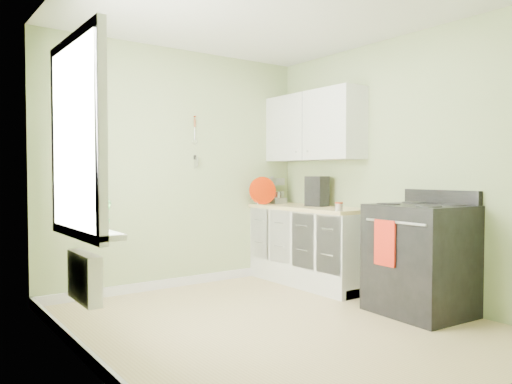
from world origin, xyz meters
TOP-DOWN VIEW (x-y plane):
  - floor at (0.00, 0.00)m, footprint 3.20×3.60m
  - ceiling at (0.00, 0.00)m, footprint 3.20×3.60m
  - wall_back at (0.00, 1.81)m, footprint 3.20×0.02m
  - wall_left at (-1.61, 0.00)m, footprint 0.02×3.60m
  - wall_right at (1.61, 0.00)m, footprint 0.02×3.60m
  - base_cabinets at (1.30, 1.00)m, footprint 0.60×1.60m
  - countertop at (1.29, 1.00)m, footprint 0.64×1.60m
  - upper_cabinets at (1.43, 1.10)m, footprint 0.35×1.40m
  - window at (-1.58, 0.30)m, footprint 0.06×1.14m
  - window_sill at (-1.51, 0.30)m, footprint 0.18×1.14m
  - radiator at (-1.54, 0.25)m, footprint 0.12×0.50m
  - wall_utensils at (0.20, 1.78)m, footprint 0.02×0.14m
  - stove at (1.28, -0.52)m, footprint 0.77×0.86m
  - stand_mixer at (1.34, 1.74)m, footprint 0.20×0.31m
  - kettle at (1.07, 1.72)m, footprint 0.18×0.11m
  - coffee_maker at (1.37, 0.98)m, footprint 0.24×0.25m
  - red_tray at (1.05, 1.61)m, footprint 0.35×0.16m
  - jar at (1.05, 0.30)m, footprint 0.08×0.08m
  - plant_a at (-1.50, -0.04)m, footprint 0.19×0.18m
  - plant_b at (-1.50, 0.28)m, footprint 0.20×0.21m
  - plant_c at (-1.50, 0.65)m, footprint 0.24×0.24m

SIDE VIEW (x-z plane):
  - floor at x=0.00m, z-range -0.02..0.00m
  - base_cabinets at x=1.30m, z-range 0.00..0.87m
  - stove at x=1.28m, z-range -0.06..1.08m
  - radiator at x=-1.54m, z-range 0.38..0.73m
  - window_sill at x=-1.51m, z-range 0.86..0.90m
  - countertop at x=1.29m, z-range 0.87..0.91m
  - jar at x=1.05m, z-range 0.91..1.00m
  - kettle at x=1.07m, z-range 0.91..1.09m
  - plant_b at x=-1.50m, z-range 0.90..1.20m
  - plant_a at x=-1.50m, z-range 0.90..1.20m
  - plant_c at x=-1.50m, z-range 0.90..1.21m
  - stand_mixer at x=1.34m, z-range 0.88..1.24m
  - coffee_maker at x=1.37m, z-range 0.90..1.25m
  - red_tray at x=1.05m, z-range 0.91..1.25m
  - wall_back at x=0.00m, z-range 0.00..2.70m
  - wall_left at x=-1.61m, z-range 0.00..2.70m
  - wall_right at x=1.61m, z-range 0.00..2.70m
  - window at x=-1.58m, z-range 0.83..2.27m
  - wall_utensils at x=0.20m, z-range 1.27..1.85m
  - upper_cabinets at x=1.43m, z-range 1.45..2.25m
  - ceiling at x=0.00m, z-range 2.70..2.72m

